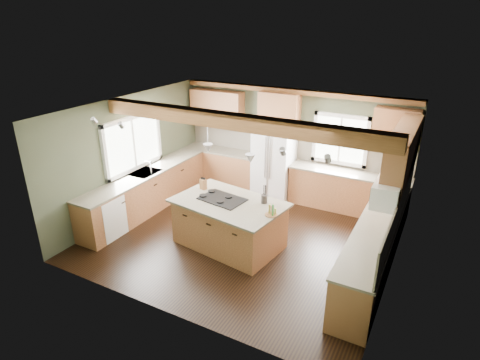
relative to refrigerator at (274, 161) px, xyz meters
The scene contains 37 objects.
floor 2.32m from the refrigerator, 81.95° to the right, with size 5.60×5.60×0.00m, color black.
ceiling 2.73m from the refrigerator, 81.95° to the right, with size 5.60×5.60×0.00m, color silver.
wall_back 0.63m from the refrigerator, 51.71° to the left, with size 5.60×5.60×0.00m, color #414632.
wall_left 3.30m from the refrigerator, 139.70° to the right, with size 5.00×5.00×0.00m, color #414632.
wall_right 3.78m from the refrigerator, 34.37° to the right, with size 5.00×5.00×0.00m, color #414632.
ceiling_beam 2.96m from the refrigerator, 83.15° to the right, with size 5.55×0.26×0.26m, color #573419.
soffit_trim 1.69m from the refrigerator, 43.03° to the left, with size 5.55×0.20×0.10m, color #573419.
backsplash_back 0.57m from the refrigerator, 50.58° to the left, with size 5.58×0.03×0.58m, color brown.
backsplash_right 3.73m from the refrigerator, 33.86° to the right, with size 0.03×3.70×0.58m, color brown.
base_cab_back_left 1.56m from the refrigerator, behind, with size 2.02×0.60×0.88m, color brown.
counter_back_left 1.49m from the refrigerator, behind, with size 2.06×0.64×0.04m, color #4B4437.
base_cab_back_right 1.85m from the refrigerator, ahead, with size 2.62×0.60×0.88m, color brown.
counter_back_right 1.79m from the refrigerator, ahead, with size 2.66×0.64×0.04m, color #4B4437.
base_cab_left 3.06m from the refrigerator, 136.74° to the right, with size 0.60×3.70×0.88m, color brown.
counter_left 3.02m from the refrigerator, 136.74° to the right, with size 0.64×3.74×0.04m, color #4B4437.
base_cab_right 3.51m from the refrigerator, 36.47° to the right, with size 0.60×3.70×0.88m, color brown.
counter_right 3.48m from the refrigerator, 36.47° to the right, with size 0.64×3.74×0.04m, color #4B4437.
upper_cab_back_left 2.00m from the refrigerator, behind, with size 1.40×0.35×0.90m, color brown.
upper_cab_over_fridge 1.27m from the refrigerator, 90.00° to the left, with size 0.96×0.35×0.70m, color brown.
upper_cab_right 3.34m from the refrigerator, 22.64° to the right, with size 0.35×2.20×0.90m, color brown.
upper_cab_back_corner 2.81m from the refrigerator, ahead, with size 0.90×0.35×0.90m, color brown.
window_left 3.30m from the refrigerator, 140.15° to the right, with size 0.04×1.60×1.05m, color white.
window_back 1.63m from the refrigerator, 13.94° to the left, with size 1.10×0.04×1.00m, color white.
sink 3.02m from the refrigerator, 136.74° to the right, with size 0.50×0.65×0.03m, color #262628.
faucet 2.90m from the refrigerator, 134.30° to the right, with size 0.02×0.02×0.28m, color #B2B2B7.
dishwasher 4.05m from the refrigerator, 123.02° to the right, with size 0.60×0.60×0.84m, color white.
oven 4.40m from the refrigerator, 50.38° to the right, with size 0.60×0.72×0.84m, color white.
microwave 3.66m from the refrigerator, 37.00° to the right, with size 0.40×0.70×0.38m, color white.
pendant_left 2.63m from the refrigerator, 96.95° to the right, with size 0.18×0.18×0.16m, color #B2B2B7.
pendant_right 2.82m from the refrigerator, 75.75° to the right, with size 0.18×0.18×0.16m, color #B2B2B7.
refrigerator is the anchor object (origin of this frame).
island 2.54m from the refrigerator, 85.92° to the right, with size 1.92×1.17×0.88m, color brown.
island_top 2.50m from the refrigerator, 85.92° to the right, with size 2.04×1.30×0.04m, color #4B4437.
cooktop 2.47m from the refrigerator, 89.53° to the right, with size 0.83×0.55×0.02m, color black.
knife_block 2.30m from the refrigerator, 104.19° to the right, with size 0.12×0.09×0.21m, color brown.
utensil_crock 2.36m from the refrigerator, 70.75° to the right, with size 0.12×0.12×0.16m, color #362F2B.
bottle_tray 2.83m from the refrigerator, 67.30° to the right, with size 0.22×0.22×0.20m, color brown, non-canonical shape.
Camera 1 is at (3.24, -6.23, 4.19)m, focal length 30.00 mm.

